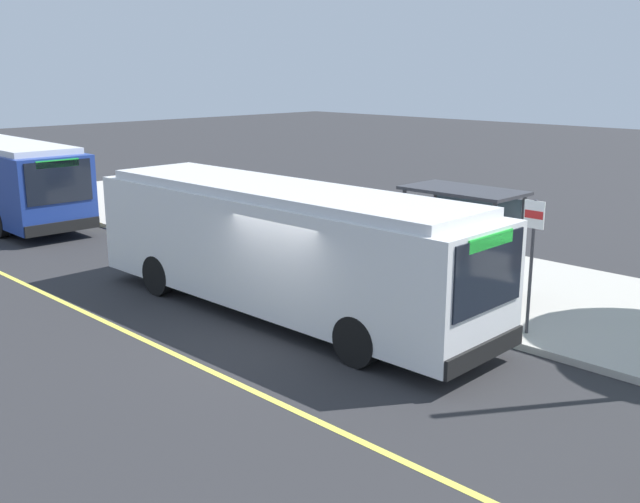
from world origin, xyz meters
TOP-DOWN VIEW (x-y plane):
  - ground_plane at (0.00, 0.00)m, footprint 120.00×120.00m
  - sidewalk_curb at (0.00, 6.00)m, footprint 44.00×6.40m
  - lane_stripe_center at (0.00, -2.20)m, footprint 36.00×0.14m
  - transit_bus_main at (-1.18, 1.01)m, footprint 10.82×2.77m
  - bus_shelter at (0.58, 5.40)m, footprint 2.90×1.60m
  - waiting_bench at (0.95, 5.45)m, footprint 1.60×0.48m
  - route_sign_post at (3.69, 3.43)m, footprint 0.44×0.08m
  - pedestrian_commuter at (0.55, 3.87)m, footprint 0.24×0.40m

SIDE VIEW (x-z plane):
  - ground_plane at x=0.00m, z-range 0.00..0.00m
  - lane_stripe_center at x=0.00m, z-range 0.00..0.01m
  - sidewalk_curb at x=0.00m, z-range 0.00..0.15m
  - waiting_bench at x=0.95m, z-range 0.16..1.11m
  - pedestrian_commuter at x=0.55m, z-range 0.27..1.96m
  - transit_bus_main at x=-1.18m, z-range 0.14..3.09m
  - bus_shelter at x=0.58m, z-range 0.68..3.16m
  - route_sign_post at x=3.69m, z-range 0.56..3.36m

